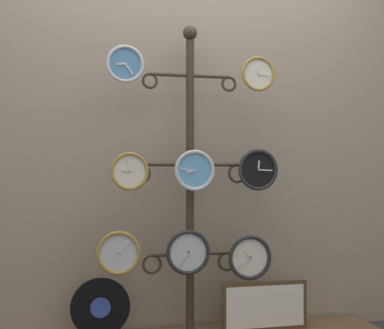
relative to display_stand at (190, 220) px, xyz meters
name	(u,v)px	position (x,y,z in m)	size (l,w,h in m)	color
shop_wall	(184,102)	(0.00, 0.16, 0.70)	(4.40, 0.04, 2.80)	gray
display_stand	(190,220)	(0.00, 0.00, 0.00)	(0.69, 0.36, 1.83)	#382D1E
clock_top_left	(125,64)	(-0.39, -0.11, 0.87)	(0.21, 0.04, 0.21)	#4C84B2
clock_top_right	(258,74)	(0.38, -0.11, 0.84)	(0.20, 0.04, 0.20)	silver
clock_middle_left	(130,171)	(-0.36, -0.09, 0.28)	(0.21, 0.04, 0.21)	silver
clock_middle_center	(194,170)	(0.01, -0.08, 0.29)	(0.23, 0.04, 0.23)	#60A8DB
clock_middle_right	(258,170)	(0.39, -0.08, 0.29)	(0.24, 0.04, 0.24)	black
clock_bottom_left	(118,253)	(-0.42, -0.11, -0.16)	(0.24, 0.04, 0.24)	silver
clock_bottom_center	(188,252)	(-0.04, -0.10, -0.17)	(0.25, 0.04, 0.25)	silver
clock_bottom_right	(250,257)	(0.33, -0.08, -0.21)	(0.26, 0.04, 0.26)	silver
vinyl_record	(100,308)	(-0.51, 0.00, -0.47)	(0.33, 0.01, 0.33)	black
picture_frame	(265,306)	(0.42, -0.09, -0.50)	(0.51, 0.02, 0.28)	#4C381E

